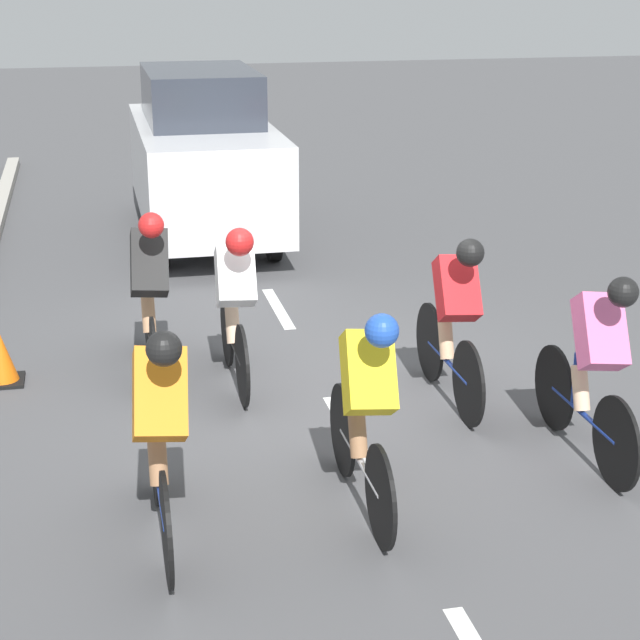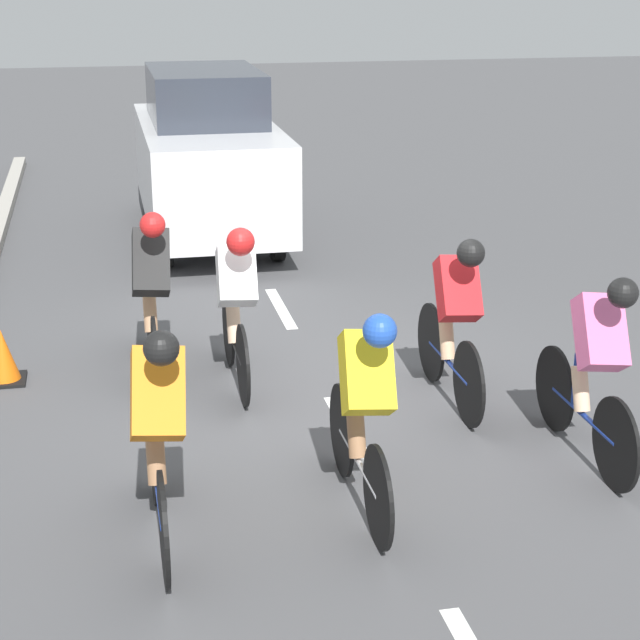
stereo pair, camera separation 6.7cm
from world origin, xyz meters
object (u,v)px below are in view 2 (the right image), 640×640
cyclist_yellow (364,406)px  cyclist_black (151,286)px  cyclist_red (455,317)px  cyclist_white (236,301)px  traffic_cone (3,357)px  cyclist_pink (595,364)px  support_car (208,156)px  cyclist_orange (158,431)px

cyclist_yellow → cyclist_black: bearing=-67.3°
cyclist_red → cyclist_white: (1.70, -0.76, 0.00)m
cyclist_black → traffic_cone: 1.44m
cyclist_pink → support_car: support_car is taller
traffic_cone → cyclist_white: bearing=165.3°
cyclist_yellow → cyclist_red: bearing=-125.8°
cyclist_orange → cyclist_red: bearing=-145.0°
cyclist_red → cyclist_white: size_ratio=1.02×
cyclist_white → cyclist_black: cyclist_black is taller
cyclist_orange → cyclist_pink: bearing=-170.2°
cyclist_orange → cyclist_black: 3.05m
cyclist_yellow → traffic_cone: bearing=-49.0°
cyclist_yellow → support_car: 7.74m
cyclist_white → support_car: (-0.34, -5.34, 0.31)m
cyclist_white → cyclist_pink: bearing=139.9°
cyclist_white → support_car: support_car is taller
cyclist_red → cyclist_pink: bearing=118.0°
cyclist_red → cyclist_orange: cyclist_orange is taller
cyclist_yellow → cyclist_pink: bearing=-167.4°
support_car → cyclist_red: bearing=102.6°
cyclist_pink → cyclist_red: bearing=-62.0°
cyclist_yellow → traffic_cone: 3.91m
support_car → cyclist_white: bearing=86.4°
cyclist_white → cyclist_orange: bearing=72.0°
cyclist_yellow → cyclist_black: (1.22, -2.91, 0.03)m
cyclist_red → cyclist_yellow: (1.18, 1.63, -0.00)m
cyclist_black → support_car: bearing=-102.0°
cyclist_red → cyclist_orange: bearing=35.0°
cyclist_orange → traffic_cone: 3.33m
support_car → traffic_cone: size_ratio=8.63×
support_car → traffic_cone: bearing=63.9°
cyclist_black → support_car: (-1.03, -4.82, 0.29)m
cyclist_pink → cyclist_orange: size_ratio=0.99×
cyclist_pink → support_car: bearing=-74.6°
cyclist_red → support_car: 6.26m
cyclist_white → traffic_cone: (2.01, -0.53, -0.55)m
cyclist_white → cyclist_red: bearing=155.9°
cyclist_red → cyclist_white: cyclist_red is taller
cyclist_pink → traffic_cone: 5.07m
cyclist_orange → support_car: 7.96m
cyclist_red → traffic_cone: cyclist_red is taller
support_car → cyclist_black: bearing=78.0°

